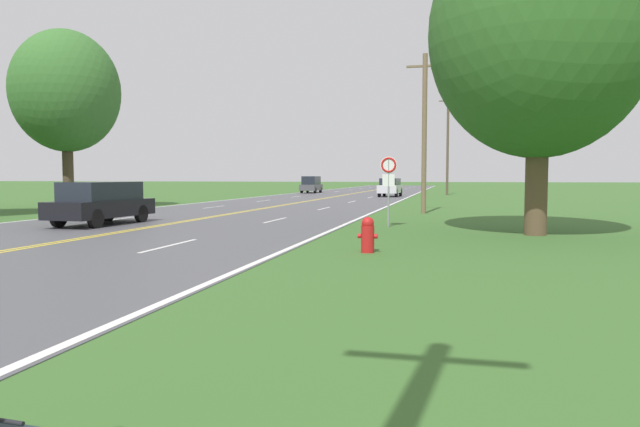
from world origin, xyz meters
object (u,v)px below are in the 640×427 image
(fire_hydrant, at_px, (368,234))
(car_black_van_approaching, at_px, (102,202))
(tree_behind_sign, at_px, (540,32))
(tree_mid_treeline, at_px, (66,92))
(car_dark_grey_van_mid_far, at_px, (311,184))
(traffic_sign, at_px, (389,174))
(car_silver_suv_mid_near, at_px, (390,187))

(fire_hydrant, height_order, car_black_van_approaching, car_black_van_approaching)
(tree_behind_sign, relative_size, tree_mid_treeline, 1.01)
(tree_mid_treeline, relative_size, car_dark_grey_van_mid_far, 2.26)
(traffic_sign, relative_size, tree_behind_sign, 0.25)
(tree_mid_treeline, bearing_deg, traffic_sign, -22.02)
(traffic_sign, height_order, car_black_van_approaching, traffic_sign)
(tree_mid_treeline, relative_size, car_silver_suv_mid_near, 2.37)
(fire_hydrant, relative_size, car_silver_suv_mid_near, 0.20)
(car_silver_suv_mid_near, distance_m, car_dark_grey_van_mid_far, 13.77)
(traffic_sign, height_order, car_silver_suv_mid_near, traffic_sign)
(traffic_sign, xyz_separation_m, car_dark_grey_van_mid_far, (-13.32, 40.98, -0.96))
(fire_hydrant, bearing_deg, tree_mid_treeline, 142.76)
(traffic_sign, xyz_separation_m, car_black_van_approaching, (-10.65, -1.55, -1.05))
(fire_hydrant, relative_size, car_black_van_approaching, 0.19)
(traffic_sign, xyz_separation_m, tree_mid_treeline, (-19.13, 7.74, 4.69))
(tree_behind_sign, bearing_deg, car_dark_grey_van_mid_far, 112.96)
(traffic_sign, bearing_deg, car_dark_grey_van_mid_far, 108.01)
(car_black_van_approaching, relative_size, car_silver_suv_mid_near, 1.08)
(tree_behind_sign, bearing_deg, car_black_van_approaching, 179.17)
(car_dark_grey_van_mid_far, bearing_deg, fire_hydrant, -165.20)
(tree_mid_treeline, xyz_separation_m, car_dark_grey_van_mid_far, (5.81, 33.24, -5.65))
(traffic_sign, height_order, tree_behind_sign, tree_behind_sign)
(fire_hydrant, distance_m, traffic_sign, 7.21)
(car_silver_suv_mid_near, bearing_deg, tree_behind_sign, 16.67)
(traffic_sign, height_order, car_dark_grey_van_mid_far, traffic_sign)
(fire_hydrant, xyz_separation_m, traffic_sign, (-0.32, 7.05, 1.48))
(car_black_van_approaching, bearing_deg, car_silver_suv_mid_near, -9.86)
(fire_hydrant, xyz_separation_m, tree_behind_sign, (4.47, 5.28, 5.79))
(tree_mid_treeline, xyz_separation_m, car_black_van_approaching, (8.48, -9.28, -5.74))
(car_silver_suv_mid_near, bearing_deg, car_black_van_approaching, -9.63)
(tree_behind_sign, height_order, car_silver_suv_mid_near, tree_behind_sign)
(tree_behind_sign, bearing_deg, fire_hydrant, -130.24)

